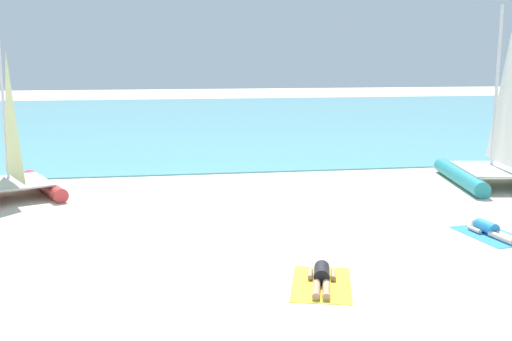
# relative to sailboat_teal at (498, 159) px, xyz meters

# --- Properties ---
(ground_plane) EXTENTS (120.00, 120.00, 0.00)m
(ground_plane) POSITION_rel_sailboat_teal_xyz_m (-8.52, 2.68, -0.87)
(ground_plane) COLOR beige
(ocean_water) EXTENTS (120.00, 40.00, 0.05)m
(ocean_water) POSITION_rel_sailboat_teal_xyz_m (-8.52, 23.42, -0.85)
(ocean_water) COLOR #5BB2C1
(ocean_water) RESTS_ON ground
(sailboat_teal) EXTENTS (3.63, 4.94, 5.87)m
(sailboat_teal) POSITION_rel_sailboat_teal_xyz_m (0.00, 0.00, 0.00)
(sailboat_teal) COLOR teal
(sailboat_teal) RESTS_ON ground
(sailboat_red) EXTENTS (3.70, 4.39, 4.89)m
(sailboat_red) POSITION_rel_sailboat_teal_xyz_m (-15.50, 0.85, -0.15)
(sailboat_red) COLOR #CC3838
(sailboat_red) RESTS_ON ground
(towel_left) EXTENTS (1.58, 2.13, 0.01)m
(towel_left) POSITION_rel_sailboat_teal_xyz_m (-8.17, -7.91, -0.87)
(towel_left) COLOR yellow
(towel_left) RESTS_ON ground
(sunbather_left) EXTENTS (0.80, 1.55, 0.30)m
(sunbather_left) POSITION_rel_sailboat_teal_xyz_m (-8.16, -7.84, -0.74)
(sunbather_left) COLOR black
(sunbather_left) RESTS_ON towel_left
(towel_right) EXTENTS (1.35, 2.03, 0.01)m
(towel_right) POSITION_rel_sailboat_teal_xyz_m (-3.31, -5.45, -0.87)
(towel_right) COLOR #338CD8
(towel_right) RESTS_ON ground
(sunbather_right) EXTENTS (0.62, 1.57, 0.30)m
(sunbather_right) POSITION_rel_sailboat_teal_xyz_m (-3.32, -5.38, -0.74)
(sunbather_right) COLOR #268CCC
(sunbather_right) RESTS_ON towel_right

